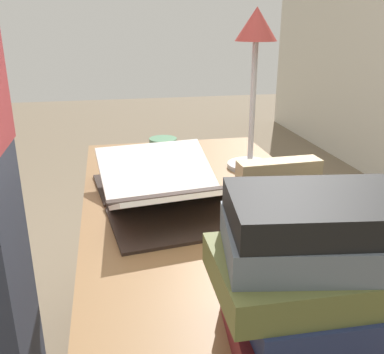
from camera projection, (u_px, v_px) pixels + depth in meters
reading_desk at (211, 246)px, 1.15m from camera, size 1.43×0.66×0.72m
open_book at (167, 190)px, 1.17m from camera, size 0.56×0.41×0.11m
book_stack_tall at (315, 273)px, 0.63m from camera, size 0.22×0.30×0.24m
book_standing_upright at (275, 223)px, 0.78m from camera, size 0.04×0.15×0.24m
reading_lamp at (255, 55)px, 1.32m from camera, size 0.15×0.15×0.51m
coffee_mug at (163, 153)px, 1.43m from camera, size 0.12×0.09×0.10m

